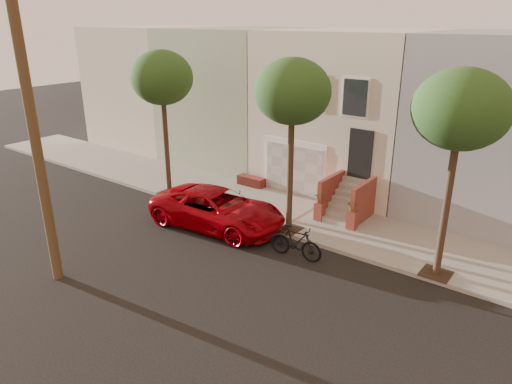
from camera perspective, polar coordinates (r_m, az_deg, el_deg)
The scene contains 9 objects.
ground at distance 15.72m, azimuth -7.04°, elevation -8.85°, with size 90.00×90.00×0.00m, color black.
sidewalk at distance 19.45m, azimuth 3.87°, elevation -2.50°, with size 40.00×3.70×0.15m, color gray.
house_row at distance 23.39m, azimuth 12.09°, elevation 10.18°, with size 33.10×11.70×7.00m.
tree_left at distance 20.54m, azimuth -11.42°, elevation 13.39°, with size 2.70×2.57×6.30m.
tree_mid at distance 16.33m, azimuth 4.45°, elevation 11.97°, with size 2.70×2.57×6.30m.
tree_right at distance 14.19m, azimuth 23.72°, elevation 9.03°, with size 2.70×2.57×6.30m.
utility_pole at distance 7.17m, azimuth 20.98°, elevation -1.14°, with size 23.60×1.22×10.00m.
pickup_truck at distance 18.08m, azimuth -4.73°, elevation -2.07°, with size 2.47×5.36×1.49m, color #98000A.
motorcycle at distance 15.85m, azimuth 4.85°, elevation -6.11°, with size 0.55×1.93×1.16m, color black.
Camera 1 is at (9.69, -9.71, 7.67)m, focal length 32.81 mm.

